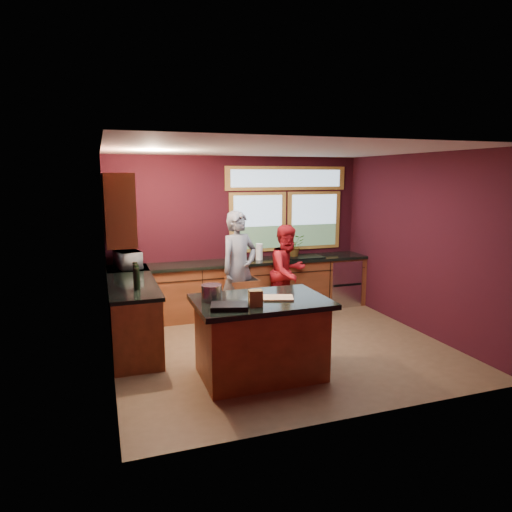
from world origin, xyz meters
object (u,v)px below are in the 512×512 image
person_grey (239,269)px  person_red (288,272)px  island (261,337)px  stock_pot (212,292)px  cutting_board (278,298)px

person_grey → person_red: 0.89m
island → stock_pot: (-0.55, 0.15, 0.56)m
cutting_board → person_grey: bearing=86.8°
person_red → cutting_board: person_red is taller
person_red → stock_pot: person_red is taller
cutting_board → stock_pot: 0.78m
person_red → stock_pot: bearing=-156.0°
person_red → person_grey: bearing=163.9°
person_red → cutting_board: 2.26m
person_grey → cutting_board: 1.93m
island → stock_pot: stock_pot is taller
person_grey → cutting_board: size_ratio=5.23×
island → person_grey: (0.31, 1.88, 0.44)m
island → cutting_board: cutting_board is taller
island → person_red: person_red is taller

